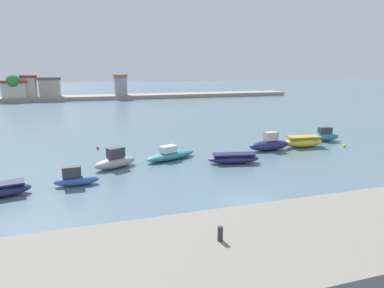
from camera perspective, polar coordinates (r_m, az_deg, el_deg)
ground_plane at (r=22.25m, az=9.48°, el=-10.32°), size 400.00×400.00×0.00m
seawall_embankment at (r=16.12m, az=22.41°, el=-16.30°), size 64.31×6.46×2.17m
mooring_bollard at (r=13.41m, az=4.79°, el=-14.84°), size 0.21×0.21×0.57m
moored_boat_1 at (r=26.88m, az=-19.06°, el=-5.51°), size 3.25×1.01×1.51m
moored_boat_2 at (r=30.57m, az=-12.81°, el=-2.79°), size 4.22×3.02×1.82m
moored_boat_3 at (r=32.61m, az=-3.66°, el=-1.82°), size 5.64×3.49×1.38m
moored_boat_4 at (r=31.55m, az=7.05°, el=-2.44°), size 4.96×2.32×0.91m
moored_boat_5 at (r=37.03m, az=12.96°, el=-0.03°), size 4.84×1.68×1.98m
moored_boat_6 at (r=39.62m, az=18.25°, el=0.36°), size 4.69×2.18×1.23m
moored_boat_7 at (r=43.78m, az=21.45°, el=1.29°), size 3.92×1.52×1.66m
mooring_buoy_0 at (r=38.06m, az=-15.61°, el=-0.63°), size 0.30×0.30×0.30m
mooring_buoy_2 at (r=41.29m, az=24.36°, el=-0.25°), size 0.34×0.34×0.34m
distant_shoreline at (r=98.86m, az=-18.66°, el=8.42°), size 102.77×7.98×8.78m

